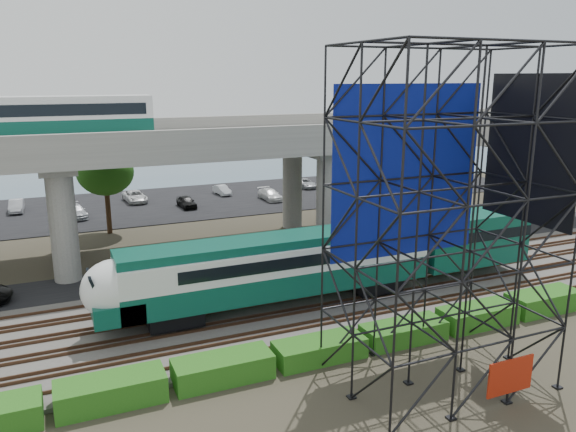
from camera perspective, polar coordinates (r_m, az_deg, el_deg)
name	(u,v)px	position (r m, az deg, el deg)	size (l,w,h in m)	color
ground	(269,328)	(32.16, -1.91, -11.30)	(140.00, 140.00, 0.00)	#474233
ballast_bed	(257,313)	(33.82, -3.17, -9.80)	(90.00, 12.00, 0.20)	slate
service_road	(217,270)	(41.38, -7.27, -5.45)	(90.00, 5.00, 0.08)	black
parking_lot	(156,204)	(63.49, -13.23, 1.17)	(90.00, 18.00, 0.08)	black
harbor_water	(128,174)	(84.88, -15.94, 4.16)	(140.00, 40.00, 0.03)	#455D71
rail_tracks	(257,310)	(33.75, -3.18, -9.52)	(90.00, 9.52, 0.16)	#472D1E
commuter_train	(314,260)	(34.17, 2.63, -4.54)	(29.30, 3.06, 4.30)	black
overpass	(185,150)	(44.55, -10.42, 6.65)	(80.00, 12.00, 12.40)	#9E9B93
scaffold_tower	(446,223)	(25.57, 15.71, -0.71)	(9.36, 6.36, 15.00)	black
hedge_strip	(320,349)	(28.75, 3.23, -13.30)	(34.60, 1.80, 1.20)	#205E15
trees	(134,187)	(44.41, -15.35, 2.90)	(40.94, 16.94, 7.69)	#382314
parked_cars	(155,200)	(62.76, -13.33, 1.62)	(38.41, 9.60, 1.29)	silver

